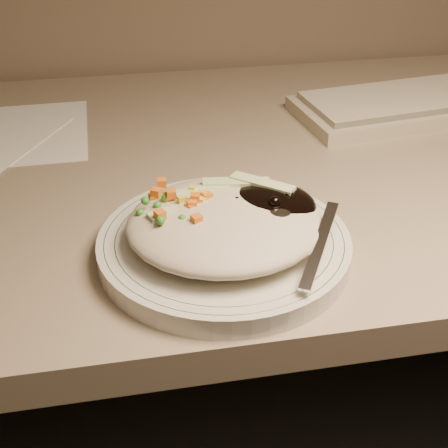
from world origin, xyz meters
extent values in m
cube|color=gray|center=(0.00, 1.38, 0.72)|extent=(1.40, 0.70, 0.04)
cylinder|color=silver|center=(-0.06, 1.16, 0.75)|extent=(0.25, 0.25, 0.02)
torus|color=#144723|center=(-0.06, 1.16, 0.76)|extent=(0.24, 0.24, 0.00)
torus|color=#144723|center=(-0.06, 1.16, 0.76)|extent=(0.22, 0.22, 0.00)
ellipsoid|color=#AFA58E|center=(-0.06, 1.16, 0.78)|extent=(0.19, 0.18, 0.04)
ellipsoid|color=black|center=(-0.01, 1.17, 0.79)|extent=(0.10, 0.09, 0.03)
ellipsoid|color=orange|center=(-0.10, 1.18, 0.78)|extent=(0.08, 0.08, 0.02)
sphere|color=black|center=(-0.04, 1.17, 0.79)|extent=(0.01, 0.01, 0.01)
sphere|color=black|center=(-0.01, 1.18, 0.79)|extent=(0.01, 0.01, 0.01)
sphere|color=black|center=(0.01, 1.17, 0.80)|extent=(0.01, 0.01, 0.01)
sphere|color=black|center=(0.00, 1.18, 0.79)|extent=(0.01, 0.01, 0.01)
sphere|color=black|center=(-0.01, 1.15, 0.80)|extent=(0.01, 0.01, 0.01)
sphere|color=black|center=(-0.01, 1.17, 0.79)|extent=(0.01, 0.01, 0.01)
sphere|color=black|center=(0.00, 1.18, 0.79)|extent=(0.01, 0.01, 0.01)
cube|color=orange|center=(-0.10, 1.18, 0.80)|extent=(0.01, 0.01, 0.01)
cube|color=orange|center=(-0.09, 1.16, 0.79)|extent=(0.01, 0.01, 0.01)
cube|color=orange|center=(-0.12, 1.20, 0.80)|extent=(0.01, 0.01, 0.01)
cube|color=orange|center=(-0.08, 1.17, 0.80)|extent=(0.01, 0.01, 0.01)
cube|color=orange|center=(-0.09, 1.17, 0.80)|extent=(0.01, 0.01, 0.01)
cube|color=orange|center=(-0.12, 1.20, 0.79)|extent=(0.01, 0.01, 0.01)
cube|color=orange|center=(-0.11, 1.19, 0.80)|extent=(0.01, 0.01, 0.01)
cube|color=orange|center=(-0.09, 1.17, 0.80)|extent=(0.01, 0.01, 0.01)
cube|color=orange|center=(-0.07, 1.18, 0.80)|extent=(0.01, 0.01, 0.01)
cube|color=orange|center=(-0.11, 1.21, 0.80)|extent=(0.01, 0.01, 0.01)
cube|color=orange|center=(-0.12, 1.15, 0.80)|extent=(0.01, 0.01, 0.01)
cube|color=orange|center=(-0.09, 1.14, 0.80)|extent=(0.01, 0.01, 0.01)
cube|color=orange|center=(-0.12, 1.16, 0.79)|extent=(0.01, 0.01, 0.01)
cube|color=orange|center=(-0.12, 1.20, 0.79)|extent=(0.01, 0.01, 0.01)
sphere|color=#388C28|center=(-0.09, 1.18, 0.80)|extent=(0.01, 0.01, 0.01)
sphere|color=#388C28|center=(-0.12, 1.14, 0.80)|extent=(0.01, 0.01, 0.01)
sphere|color=#388C28|center=(-0.12, 1.18, 0.80)|extent=(0.01, 0.01, 0.01)
sphere|color=#388C28|center=(-0.13, 1.18, 0.80)|extent=(0.01, 0.01, 0.01)
sphere|color=#388C28|center=(-0.09, 1.18, 0.79)|extent=(0.01, 0.01, 0.01)
sphere|color=#388C28|center=(-0.08, 1.15, 0.79)|extent=(0.01, 0.01, 0.01)
sphere|color=#388C28|center=(-0.10, 1.17, 0.79)|extent=(0.01, 0.01, 0.01)
sphere|color=#388C28|center=(-0.11, 1.15, 0.79)|extent=(0.01, 0.01, 0.01)
sphere|color=#388C28|center=(-0.14, 1.17, 0.79)|extent=(0.01, 0.01, 0.01)
sphere|color=#388C28|center=(-0.11, 1.19, 0.80)|extent=(0.01, 0.01, 0.01)
sphere|color=#388C28|center=(-0.11, 1.18, 0.80)|extent=(0.01, 0.01, 0.01)
sphere|color=#388C28|center=(-0.12, 1.16, 0.79)|extent=(0.01, 0.01, 0.01)
sphere|color=#388C28|center=(-0.10, 1.15, 0.80)|extent=(0.01, 0.01, 0.01)
sphere|color=#388C28|center=(-0.07, 1.20, 0.79)|extent=(0.01, 0.01, 0.01)
cube|color=yellow|center=(-0.09, 1.18, 0.79)|extent=(0.01, 0.01, 0.01)
cube|color=yellow|center=(-0.08, 1.17, 0.80)|extent=(0.01, 0.01, 0.01)
cube|color=yellow|center=(-0.10, 1.19, 0.79)|extent=(0.01, 0.01, 0.01)
cube|color=yellow|center=(-0.10, 1.17, 0.80)|extent=(0.01, 0.01, 0.01)
cube|color=yellow|center=(-0.10, 1.17, 0.79)|extent=(0.01, 0.01, 0.01)
cube|color=yellow|center=(-0.07, 1.18, 0.80)|extent=(0.01, 0.01, 0.01)
cube|color=yellow|center=(-0.08, 1.20, 0.80)|extent=(0.01, 0.01, 0.01)
cube|color=yellow|center=(-0.09, 1.17, 0.79)|extent=(0.01, 0.01, 0.01)
cube|color=#B2D18C|center=(-0.07, 1.20, 0.80)|extent=(0.07, 0.03, 0.00)
cube|color=#B2D18C|center=(-0.04, 1.20, 0.80)|extent=(0.07, 0.03, 0.00)
cube|color=#B2D18C|center=(-0.10, 1.17, 0.80)|extent=(0.07, 0.04, 0.00)
cube|color=#B2D18C|center=(-0.01, 1.19, 0.80)|extent=(0.06, 0.06, 0.00)
ellipsoid|color=silver|center=(-0.01, 1.15, 0.79)|extent=(0.05, 0.06, 0.01)
cube|color=silver|center=(0.02, 1.10, 0.78)|extent=(0.07, 0.10, 0.03)
cube|color=#AEA48F|center=(0.32, 1.48, 0.75)|extent=(0.43, 0.20, 0.02)
cube|color=beige|center=(0.32, 1.48, 0.76)|extent=(0.40, 0.17, 0.01)
camera|label=1|loc=(-0.15, 0.66, 1.10)|focal=50.00mm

